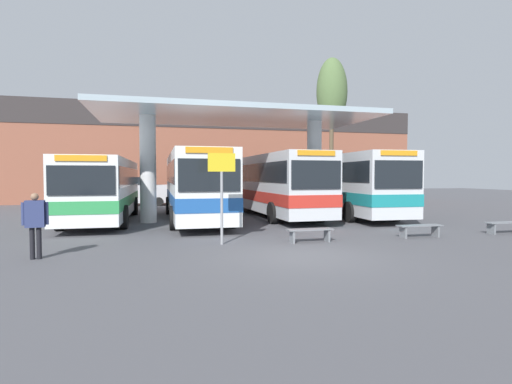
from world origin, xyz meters
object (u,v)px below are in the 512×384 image
(transit_bus_right_bay, at_px, (274,183))
(pedestrian_waiting, at_px, (35,219))
(waiting_bench_near_pillar, at_px, (310,232))
(poplar_tree_behind_left, at_px, (332,93))
(transit_bus_center_bay, at_px, (195,184))
(parked_car_street, at_px, (140,192))
(waiting_bench_far_platform, at_px, (506,225))
(waiting_bench_mid_platform, at_px, (420,228))
(info_sign_platform, at_px, (222,180))
(transit_bus_left_bay, at_px, (104,187))
(transit_bus_far_right_bay, at_px, (343,182))

(transit_bus_right_bay, distance_m, pedestrian_waiting, 13.61)
(waiting_bench_near_pillar, distance_m, poplar_tree_behind_left, 18.05)
(transit_bus_center_bay, distance_m, parked_car_street, 11.22)
(transit_bus_center_bay, height_order, waiting_bench_far_platform, transit_bus_center_bay)
(waiting_bench_mid_platform, height_order, info_sign_platform, info_sign_platform)
(poplar_tree_behind_left, xyz_separation_m, parked_car_street, (-13.64, 4.27, -7.18))
(waiting_bench_mid_platform, bearing_deg, poplar_tree_behind_left, 77.48)
(transit_bus_left_bay, distance_m, transit_bus_right_bay, 8.95)
(transit_bus_right_bay, height_order, waiting_bench_far_platform, transit_bus_right_bay)
(waiting_bench_near_pillar, bearing_deg, parked_car_street, 108.22)
(waiting_bench_mid_platform, height_order, parked_car_street, parked_car_street)
(transit_bus_right_bay, relative_size, waiting_bench_mid_platform, 6.82)
(transit_bus_left_bay, xyz_separation_m, info_sign_platform, (4.57, -8.11, 0.43))
(transit_bus_far_right_bay, xyz_separation_m, waiting_bench_near_pillar, (-5.44, -8.45, -1.54))
(waiting_bench_near_pillar, height_order, waiting_bench_far_platform, same)
(waiting_bench_near_pillar, xyz_separation_m, waiting_bench_far_platform, (8.19, -0.00, 0.01))
(poplar_tree_behind_left, bearing_deg, transit_bus_right_bay, -137.68)
(waiting_bench_mid_platform, bearing_deg, transit_bus_left_bay, 144.45)
(transit_bus_right_bay, xyz_separation_m, poplar_tree_behind_left, (6.08, 5.54, 6.37))
(transit_bus_left_bay, height_order, transit_bus_right_bay, transit_bus_right_bay)
(transit_bus_far_right_bay, bearing_deg, parked_car_street, -38.61)
(waiting_bench_near_pillar, bearing_deg, waiting_bench_far_platform, -0.00)
(transit_bus_center_bay, height_order, transit_bus_right_bay, transit_bus_right_bay)
(transit_bus_center_bay, xyz_separation_m, poplar_tree_behind_left, (10.59, 6.50, 6.38))
(transit_bus_center_bay, xyz_separation_m, transit_bus_right_bay, (4.51, 0.96, 0.01))
(waiting_bench_far_platform, bearing_deg, waiting_bench_mid_platform, 180.00)
(info_sign_platform, relative_size, parked_car_street, 0.68)
(info_sign_platform, bearing_deg, transit_bus_right_bay, 62.86)
(transit_bus_left_bay, height_order, transit_bus_center_bay, transit_bus_center_bay)
(transit_bus_center_bay, bearing_deg, transit_bus_far_right_bay, -175.92)
(transit_bus_right_bay, bearing_deg, parked_car_street, -53.64)
(transit_bus_far_right_bay, bearing_deg, pedestrian_waiting, 36.64)
(transit_bus_far_right_bay, bearing_deg, transit_bus_right_bay, -3.03)
(transit_bus_right_bay, xyz_separation_m, waiting_bench_mid_platform, (2.88, -8.87, -1.53))
(info_sign_platform, bearing_deg, transit_bus_center_bay, 91.03)
(transit_bus_left_bay, xyz_separation_m, transit_bus_center_bay, (4.43, -0.54, 0.15))
(waiting_bench_near_pillar, distance_m, waiting_bench_far_platform, 8.19)
(info_sign_platform, xyz_separation_m, pedestrian_waiting, (-5.27, -1.05, -1.04))
(transit_bus_center_bay, xyz_separation_m, info_sign_platform, (0.14, -7.57, 0.28))
(transit_bus_right_bay, height_order, waiting_bench_near_pillar, transit_bus_right_bay)
(transit_bus_far_right_bay, bearing_deg, waiting_bench_far_platform, 110.82)
(waiting_bench_near_pillar, xyz_separation_m, parked_car_street, (-6.15, 18.68, 0.72))
(pedestrian_waiting, height_order, parked_car_street, parked_car_street)
(transit_bus_left_bay, relative_size, transit_bus_right_bay, 0.93)
(pedestrian_waiting, distance_m, poplar_tree_behind_left, 22.94)
(waiting_bench_far_platform, bearing_deg, waiting_bench_near_pillar, 180.00)
(transit_bus_far_right_bay, height_order, pedestrian_waiting, transit_bus_far_right_bay)
(info_sign_platform, distance_m, poplar_tree_behind_left, 18.55)
(transit_bus_far_right_bay, height_order, parked_car_street, transit_bus_far_right_bay)
(info_sign_platform, bearing_deg, waiting_bench_near_pillar, -6.57)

